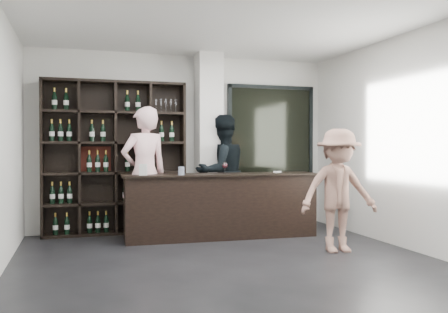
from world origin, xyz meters
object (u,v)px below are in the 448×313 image
object	(u,v)px
taster_black	(221,173)
wine_shelf	(115,158)
taster_pink	(144,173)
customer	(339,190)
tasting_counter	(221,206)

from	to	relation	value
taster_black	wine_shelf	bearing A→B (deg)	-27.50
taster_pink	customer	world-z (taller)	taster_pink
tasting_counter	taster_black	distance (m)	0.74
tasting_counter	taster_black	size ratio (longest dim) A/B	1.56
taster_pink	taster_black	xyz separation A→B (m)	(1.29, 0.33, -0.03)
taster_pink	taster_black	distance (m)	1.33
tasting_counter	customer	size ratio (longest dim) A/B	1.83
customer	wine_shelf	bearing A→B (deg)	147.13
tasting_counter	wine_shelf	bearing A→B (deg)	153.96
tasting_counter	customer	bearing A→B (deg)	-46.12
taster_black	customer	world-z (taller)	taster_black
taster_pink	taster_black	world-z (taller)	taster_pink
taster_pink	customer	bearing A→B (deg)	128.96
taster_black	customer	xyz separation A→B (m)	(1.02, -1.91, -0.14)
taster_black	customer	size ratio (longest dim) A/B	1.18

